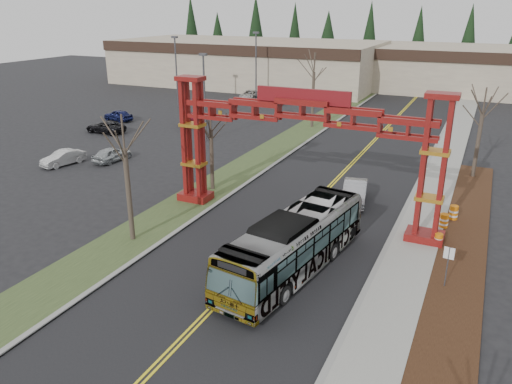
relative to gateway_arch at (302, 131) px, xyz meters
The scene contains 32 objects.
road 9.20m from the gateway_arch, 90.00° to the left, with size 12.00×110.00×0.02m, color black.
lane_line_left 9.19m from the gateway_arch, 90.98° to the left, with size 0.12×100.00×0.01m, color yellow.
lane_line_right 9.19m from the gateway_arch, 89.02° to the left, with size 0.12×100.00×0.01m, color yellow.
curb_right 11.03m from the gateway_arch, 48.70° to the left, with size 0.30×110.00×0.15m, color gray.
sidewalk_right 11.90m from the gateway_arch, 42.65° to the left, with size 2.60×110.00×0.14m, color gray.
landscape_strip 14.25m from the gateway_arch, 38.11° to the right, with size 2.60×50.00×0.12m, color black.
grass_median 12.18m from the gateway_arch, 138.81° to the left, with size 4.00×110.00×0.08m, color #304422.
curb_left 11.03m from the gateway_arch, 131.30° to the left, with size 0.30×110.00×0.15m, color gray.
gateway_arch is the anchor object (origin of this frame).
retail_building_west 61.78m from the gateway_arch, 119.07° to the left, with size 46.00×22.30×7.50m.
retail_building_east 62.80m from the gateway_arch, 80.83° to the left, with size 38.00×20.30×7.00m.
conifer_treeline 74.00m from the gateway_arch, 89.81° to the left, with size 116.10×5.60×13.00m.
transit_bus 8.22m from the gateway_arch, 71.88° to the right, with size 2.71×11.57×3.22m, color #93949A.
silver_sedan 7.39m from the gateway_arch, 60.79° to the left, with size 1.61×4.61×1.52m, color #A5A8AD.
parked_car_near_a 21.32m from the gateway_arch, 165.66° to the left, with size 1.57×3.91×1.33m, color #AEB4B6.
parked_car_near_b 23.88m from the gateway_arch, behind, with size 1.37×3.94×1.30m, color silver.
parked_car_near_c 31.43m from the gateway_arch, 154.36° to the left, with size 2.13×4.61×1.28m, color black.
parked_car_mid_a 30.55m from the gateway_arch, 135.27° to the left, with size 1.99×4.91×1.42m, color maroon.
parked_car_mid_b 36.43m from the gateway_arch, 148.37° to the left, with size 1.62×4.03×1.37m, color #171D52.
parked_car_far_a 42.30m from the gateway_arch, 115.74° to the left, with size 1.44×4.12×1.36m, color #A3A4AA.
parked_car_far_b 46.02m from the gateway_arch, 119.95° to the left, with size 2.10×4.55×1.26m, color silver.
bare_tree_median_near 10.79m from the gateway_arch, 137.89° to the right, with size 3.02×3.02×7.68m.
bare_tree_median_mid 8.47m from the gateway_arch, 162.76° to the left, with size 2.95×2.95×6.68m.
bare_tree_median_far 26.94m from the gateway_arch, 107.27° to the left, with size 3.27×3.27×8.44m.
bare_tree_right_far 17.31m from the gateway_arch, 54.66° to the left, with size 3.17×3.17×7.36m.
light_pole_near 22.08m from the gateway_arch, 136.62° to the left, with size 0.77×0.39×8.88m.
light_pole_mid 40.81m from the gateway_arch, 134.61° to the left, with size 0.83×0.41×9.53m.
light_pole_far 45.03m from the gateway_arch, 118.72° to the left, with size 0.85×0.42×9.77m.
street_sign 11.73m from the gateway_arch, 27.60° to the right, with size 0.51×0.10×2.26m.
barrel_south 10.45m from the gateway_arch, ahead, with size 0.48×0.48×0.90m.
barrel_mid 10.69m from the gateway_arch, 15.29° to the left, with size 0.55×0.55×1.01m.
barrel_north 11.51m from the gateway_arch, 23.45° to the left, with size 0.57×0.57×1.05m.
Camera 1 is at (10.32, -10.77, 13.31)m, focal length 35.00 mm.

